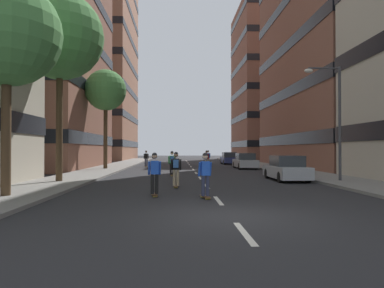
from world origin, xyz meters
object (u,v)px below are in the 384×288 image
Objects in this scene: skater_6 at (205,173)px; skater_5 at (208,157)px; streetlamp_right at (333,110)px; skater_2 at (176,167)px; skater_1 at (172,162)px; skater_4 at (146,158)px; skater_3 at (155,172)px; parked_car_far at (229,159)px; parked_car_near at (286,169)px; parked_car_mid at (245,162)px; street_tree_far at (7,33)px; street_tree_mid at (60,37)px; street_tree_near at (106,91)px; skater_0 at (207,158)px.

skater_5 is at bearing 84.58° from skater_6.
streetlamp_right is 3.65× the size of skater_6.
streetlamp_right reaches higher than skater_2.
skater_1 is 13.21m from skater_4.
skater_3 is (-0.87, -3.12, -0.03)m from skater_2.
parked_car_far is 2.47× the size of skater_2.
skater_2 is at bearing -99.06° from skater_5.
parked_car_near is 23.20m from parked_car_far.
parked_car_mid is 2.47× the size of skater_6.
skater_4 is 7.62m from skater_5.
parked_car_near is 19.99m from skater_5.
skater_3 is (5.67, 0.55, -5.41)m from street_tree_far.
street_tree_mid reaches higher than street_tree_far.
street_tree_near is at bearing 113.59° from skater_2.
skater_2 is 3.24m from skater_3.
skater_0 is at bearing 84.95° from skater_6.
parked_car_mid and parked_car_far have the same top height.
parked_car_far is 27.65m from skater_2.
streetlamp_right is 3.65× the size of skater_5.
streetlamp_right is 11.20m from skater_1.
streetlamp_right is 3.65× the size of skater_0.
skater_1 is 10.64m from skater_3.
skater_1 is 1.00× the size of skater_5.
skater_4 is at bearing 103.00° from skater_1.
skater_5 is (-3.01, 6.95, 0.29)m from parked_car_mid.
streetlamp_right is at bearing -76.14° from skater_5.
parked_car_mid is 11.37m from skater_1.
skater_0 and skater_3 have the same top height.
street_tree_near is 18.67m from street_tree_far.
street_tree_far is (-0.00, -18.65, -0.92)m from street_tree_near.
street_tree_mid is (0.00, -12.59, 0.93)m from street_tree_near.
skater_0 is 22.17m from skater_6.
parked_car_far is at bearing 75.90° from skater_2.
streetlamp_right is (2.25, -14.35, 3.44)m from parked_car_mid.
street_tree_mid is 5.94× the size of skater_2.
street_tree_far is 4.70× the size of skater_5.
skater_4 is at bearing 99.13° from skater_2.
skater_1 is 1.00× the size of skater_6.
skater_5 is 1.00× the size of skater_6.
skater_0 is 1.00× the size of skater_6.
parked_car_mid is at bearing 56.57° from street_tree_far.
parked_car_near is at bearing 28.78° from street_tree_far.
parked_car_mid is (0.00, 12.81, 0.00)m from parked_car_near.
skater_4 and skater_6 have the same top height.
skater_4 is (3.26, 5.41, -6.33)m from street_tree_near.
skater_0 is (9.63, 15.83, -7.23)m from street_tree_mid.
parked_car_far is (0.00, 23.20, 0.00)m from parked_car_near.
skater_6 is (-5.59, -7.49, 0.29)m from parked_car_near.
skater_3 is at bearing -84.16° from skater_4.
parked_car_far is 2.47× the size of skater_0.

